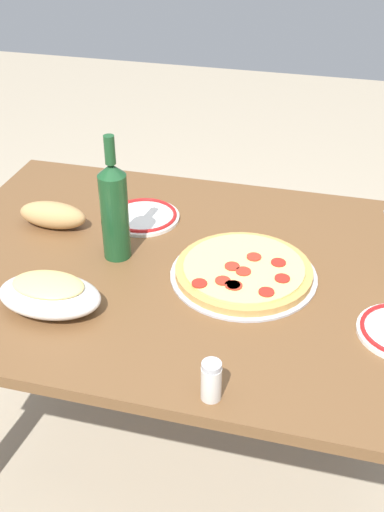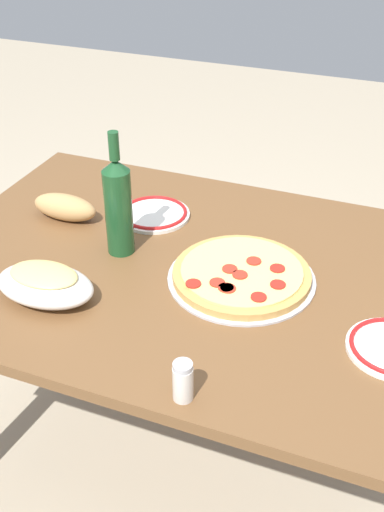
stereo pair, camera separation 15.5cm
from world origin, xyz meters
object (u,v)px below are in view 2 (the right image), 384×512
at_px(wine_bottle, 118,205).
at_px(spice_shaker, 183,381).
at_px(pepperoni_pizza, 242,275).
at_px(baked_pasta_dish, 45,283).
at_px(dining_table, 192,302).
at_px(bread_loaf, 65,207).
at_px(side_plate_near, 154,214).

xyz_separation_m(wine_bottle, spice_shaker, (0.34, -0.42, -0.09)).
bearing_deg(pepperoni_pizza, baked_pasta_dish, -149.95).
bearing_deg(dining_table, bread_loaf, 167.66).
bearing_deg(dining_table, wine_bottle, -179.55).
height_order(bread_loaf, spice_shaker, spice_shaker).
bearing_deg(baked_pasta_dish, pepperoni_pizza, 30.05).
relative_size(bread_loaf, spice_shaker, 2.19).
xyz_separation_m(pepperoni_pizza, spice_shaker, (0.01, -0.41, 0.03)).
relative_size(dining_table, pepperoni_pizza, 3.78).
relative_size(side_plate_near, spice_shaker, 2.33).
bearing_deg(wine_bottle, baked_pasta_dish, -106.40).
bearing_deg(baked_pasta_dish, wine_bottle, 73.60).
bearing_deg(pepperoni_pizza, wine_bottle, 178.32).
xyz_separation_m(baked_pasta_dish, bread_loaf, (-0.15, 0.33, -0.00)).
height_order(side_plate_near, bread_loaf, bread_loaf).
distance_m(wine_bottle, bread_loaf, 0.26).
height_order(baked_pasta_dish, spice_shaker, spice_shaker).
bearing_deg(bread_loaf, baked_pasta_dish, -66.04).
bearing_deg(side_plate_near, baked_pasta_dish, -100.03).
relative_size(dining_table, baked_pasta_dish, 5.64).
distance_m(dining_table, bread_loaf, 0.45).
height_order(pepperoni_pizza, bread_loaf, bread_loaf).
bearing_deg(pepperoni_pizza, spice_shaker, -88.17).
xyz_separation_m(baked_pasta_dish, wine_bottle, (0.07, 0.24, 0.09)).
relative_size(side_plate_near, bread_loaf, 1.06).
distance_m(dining_table, baked_pasta_dish, 0.39).
relative_size(dining_table, side_plate_near, 6.69).
bearing_deg(side_plate_near, bread_loaf, -155.83).
bearing_deg(bread_loaf, dining_table, -12.34).
bearing_deg(side_plate_near, spice_shaker, -61.16).
relative_size(baked_pasta_dish, bread_loaf, 1.26).
relative_size(pepperoni_pizza, side_plate_near, 1.77).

